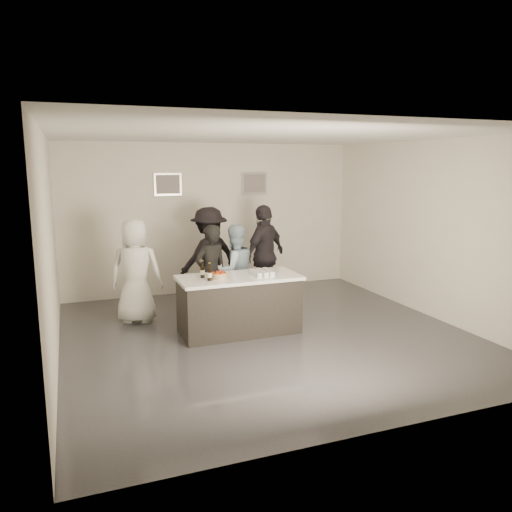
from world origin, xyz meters
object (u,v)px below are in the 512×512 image
(person_main_black, at_px, (211,273))
(bar_counter, at_px, (239,304))
(person_guest_right, at_px, (265,255))
(person_guest_back, at_px, (209,257))
(person_guest_left, at_px, (136,271))
(cake, at_px, (219,276))
(beer_bottle_b, at_px, (210,272))
(person_main_blue, at_px, (234,271))
(beer_bottle_a, at_px, (203,269))

(person_main_black, bearing_deg, bar_counter, 91.57)
(person_guest_right, bearing_deg, bar_counter, 21.38)
(bar_counter, xyz_separation_m, person_guest_back, (-0.01, 1.67, 0.46))
(person_guest_left, bearing_deg, person_main_black, -178.57)
(cake, xyz_separation_m, person_guest_back, (0.32, 1.72, -0.03))
(beer_bottle_b, bearing_deg, person_main_black, 73.50)
(person_main_black, distance_m, person_guest_left, 1.23)
(person_main_blue, xyz_separation_m, person_guest_back, (-0.22, 0.80, 0.12))
(cake, bearing_deg, beer_bottle_a, 148.65)
(cake, bearing_deg, beer_bottle_b, -154.00)
(bar_counter, height_order, cake, cake)
(beer_bottle_b, distance_m, person_guest_right, 2.09)
(beer_bottle_a, distance_m, beer_bottle_b, 0.22)
(cake, bearing_deg, person_main_blue, 59.65)
(person_main_black, bearing_deg, person_guest_right, -169.78)
(bar_counter, height_order, person_guest_back, person_guest_back)
(beer_bottle_b, relative_size, person_guest_back, 0.14)
(bar_counter, relative_size, beer_bottle_b, 7.15)
(beer_bottle_b, relative_size, person_guest_left, 0.15)
(person_guest_left, bearing_deg, person_main_blue, -168.15)
(person_main_black, bearing_deg, beer_bottle_b, 55.96)
(cake, xyz_separation_m, person_guest_right, (1.29, 1.41, -0.01))
(cake, bearing_deg, person_guest_right, 47.40)
(person_guest_right, bearing_deg, person_main_black, -5.38)
(cake, xyz_separation_m, beer_bottle_a, (-0.22, 0.14, 0.09))
(beer_bottle_b, height_order, person_guest_back, person_guest_back)
(person_main_black, bearing_deg, cake, 66.51)
(beer_bottle_a, bearing_deg, cake, -31.35)
(cake, xyz_separation_m, person_main_black, (0.08, 0.77, -0.13))
(person_main_blue, distance_m, person_guest_left, 1.64)
(bar_counter, distance_m, person_main_blue, 0.96)
(beer_bottle_a, height_order, person_main_blue, person_main_blue)
(cake, height_order, person_main_black, person_main_black)
(beer_bottle_a, bearing_deg, person_main_black, 64.50)
(person_main_black, distance_m, person_guest_right, 1.38)
(person_main_black, relative_size, person_guest_right, 0.87)
(bar_counter, height_order, person_guest_left, person_guest_left)
(beer_bottle_a, xyz_separation_m, person_main_black, (0.30, 0.63, -0.22))
(beer_bottle_a, relative_size, person_guest_left, 0.15)
(person_main_blue, bearing_deg, person_guest_right, -157.32)
(cake, bearing_deg, person_guest_left, 132.68)
(person_guest_left, bearing_deg, person_guest_right, -153.74)
(cake, distance_m, person_main_black, 0.78)
(beer_bottle_b, bearing_deg, beer_bottle_a, 102.72)
(bar_counter, bearing_deg, person_main_blue, 76.31)
(person_guest_left, relative_size, person_guest_right, 0.93)
(person_main_black, xyz_separation_m, person_guest_left, (-1.16, 0.40, 0.05))
(cake, height_order, person_guest_back, person_guest_back)
(cake, relative_size, person_guest_right, 0.12)
(beer_bottle_a, height_order, person_guest_back, person_guest_back)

